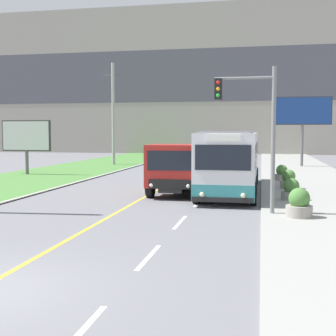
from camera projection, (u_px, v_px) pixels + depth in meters
lane_marking_centre at (25, 272)px, 10.50m from camera, size 2.88×140.00×0.01m
apartment_block_background at (224, 81)px, 68.74m from camera, size 80.00×8.04×21.03m
city_bus at (232, 161)px, 24.52m from camera, size 2.72×11.67×3.16m
dump_truck at (178, 170)px, 23.14m from camera, size 2.54×6.64×2.53m
car_distant at (207, 161)px, 38.63m from camera, size 1.80×4.30×1.45m
utility_pole_far at (113, 114)px, 44.06m from camera, size 1.80×0.28×9.57m
traffic_light_mast at (255, 121)px, 17.46m from camera, size 2.28×0.32×5.54m
billboard_large at (303, 113)px, 41.15m from camera, size 4.94×0.24×6.22m
billboard_small at (26, 137)px, 34.03m from camera, size 3.76×0.24×3.97m
planter_round_near at (299, 204)px, 16.78m from camera, size 0.95×0.95×1.05m
planter_round_second at (291, 190)px, 21.03m from camera, size 0.90×0.90×0.97m
planter_round_third at (289, 180)px, 25.25m from camera, size 0.90×0.90×1.02m
planter_round_far at (282, 173)px, 29.53m from camera, size 0.90×0.90×0.98m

